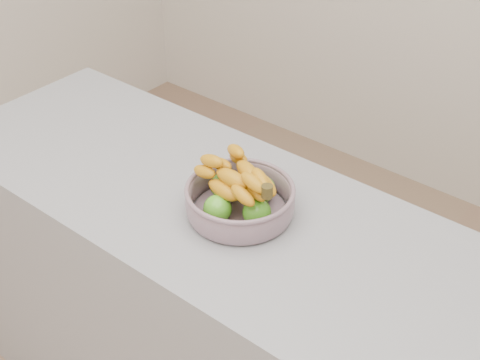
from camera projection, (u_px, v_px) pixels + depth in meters
name	position (u px, v px, depth m)	size (l,w,h in m)	color
counter	(262.00, 353.00, 1.85)	(2.00, 0.60, 0.90)	#A2A3AB
fruit_bowl	(240.00, 197.00, 1.60)	(0.27, 0.27, 0.14)	#9CA4BB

